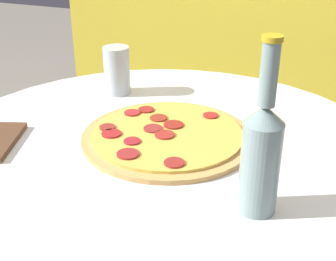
{
  "coord_description": "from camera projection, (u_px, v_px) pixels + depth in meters",
  "views": [
    {
      "loc": [
        0.31,
        -0.76,
        1.13
      ],
      "look_at": [
        0.0,
        0.04,
        0.71
      ],
      "focal_mm": 50.0,
      "sensor_mm": 36.0,
      "label": 1
    }
  ],
  "objects": [
    {
      "name": "table",
      "position": [
        161.0,
        212.0,
        1.0
      ],
      "size": [
        0.96,
        0.96,
        0.69
      ],
      "color": "white",
      "rests_on": "ground_plane"
    },
    {
      "name": "pizza",
      "position": [
        167.0,
        136.0,
        0.95
      ],
      "size": [
        0.35,
        0.35,
        0.02
      ],
      "color": "tan",
      "rests_on": "table"
    },
    {
      "name": "beer_bottle",
      "position": [
        261.0,
        152.0,
        0.7
      ],
      "size": [
        0.06,
        0.06,
        0.28
      ],
      "color": "gray",
      "rests_on": "table"
    },
    {
      "name": "drinking_glass",
      "position": [
        117.0,
        70.0,
        1.16
      ],
      "size": [
        0.07,
        0.07,
        0.12
      ],
      "color": "silver",
      "rests_on": "table"
    }
  ]
}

